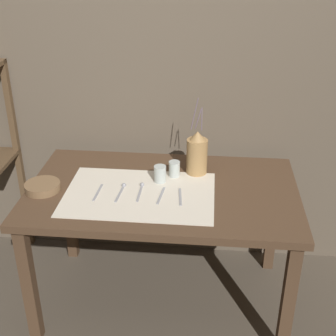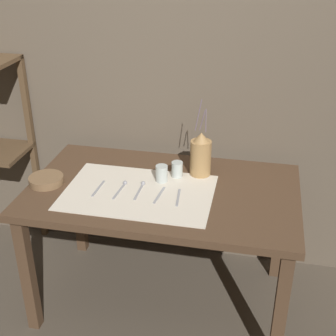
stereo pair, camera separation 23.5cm
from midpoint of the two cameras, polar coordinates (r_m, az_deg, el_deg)
ground_plane at (r=2.86m, az=1.88°, el=-15.54°), size 12.00×12.00×0.00m
stone_wall_back at (r=2.72m, az=4.28°, el=11.37°), size 7.00×0.06×2.40m
wooden_table at (r=2.46m, az=2.11°, el=-4.29°), size 1.39×0.83×0.74m
linen_cloth at (r=2.37m, az=-0.78°, el=-3.05°), size 0.75×0.51×0.00m
pitcher_with_flowers at (r=2.51m, az=6.69°, el=1.46°), size 0.11×0.11×0.43m
wooden_bowl at (r=2.50m, az=-12.05°, el=-1.51°), size 0.18×0.18×0.04m
glass_tumbler_near at (r=2.46m, az=1.96°, el=-0.74°), size 0.06×0.06×0.09m
glass_tumbler_far at (r=2.51m, az=3.81°, el=-0.22°), size 0.06×0.06×0.08m
knife_center at (r=2.41m, az=-5.75°, el=-2.58°), size 0.02×0.17×0.00m
spoon_outer at (r=2.42m, az=-2.76°, el=-2.27°), size 0.03×0.18×0.02m
spoon_inner at (r=2.42m, az=-0.46°, el=-2.32°), size 0.02×0.18×0.02m
fork_inner at (r=2.34m, az=1.71°, el=-3.39°), size 0.03×0.17×0.00m
fork_outer at (r=2.33m, az=4.16°, el=-3.69°), size 0.03×0.17×0.00m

